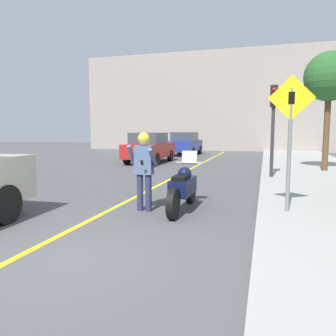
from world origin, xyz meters
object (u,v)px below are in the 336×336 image
at_px(street_tree, 329,78).
at_px(motorcycle, 183,188).
at_px(crossing_sign, 290,131).
at_px(parked_car_red, 149,147).
at_px(parked_car_blue, 185,143).
at_px(traffic_light, 273,113).
at_px(person_biker, 144,163).

bearing_deg(street_tree, motorcycle, -117.51).
height_order(crossing_sign, parked_car_red, crossing_sign).
relative_size(crossing_sign, parked_car_blue, 0.66).
bearing_deg(crossing_sign, traffic_light, 92.54).
distance_m(traffic_light, parked_car_red, 8.26).
relative_size(person_biker, traffic_light, 0.54).
xyz_separation_m(traffic_light, street_tree, (2.19, 2.67, 1.54)).
height_order(motorcycle, traffic_light, traffic_light).
relative_size(person_biker, parked_car_blue, 0.42).
relative_size(motorcycle, parked_car_blue, 0.53).
bearing_deg(parked_car_blue, traffic_light, -62.12).
bearing_deg(traffic_light, parked_car_red, 142.66).
relative_size(person_biker, street_tree, 0.36).
bearing_deg(motorcycle, parked_car_red, 113.60).
xyz_separation_m(crossing_sign, parked_car_blue, (-6.14, 16.43, -0.93)).
bearing_deg(traffic_light, street_tree, 50.71).
relative_size(crossing_sign, parked_car_red, 0.66).
xyz_separation_m(street_tree, parked_car_blue, (-8.10, 8.50, -3.09)).
xyz_separation_m(street_tree, parked_car_red, (-8.64, 2.25, -3.09)).
xyz_separation_m(traffic_light, parked_car_red, (-6.45, 4.92, -1.55)).
height_order(crossing_sign, traffic_light, traffic_light).
relative_size(crossing_sign, street_tree, 0.57).
distance_m(street_tree, parked_car_blue, 12.14).
relative_size(traffic_light, parked_car_red, 0.78).
xyz_separation_m(motorcycle, parked_car_blue, (-3.93, 16.49, 0.35)).
relative_size(crossing_sign, traffic_light, 0.85).
bearing_deg(parked_car_red, traffic_light, -37.34).
height_order(person_biker, traffic_light, traffic_light).
bearing_deg(person_biker, parked_car_red, 109.14).
xyz_separation_m(person_biker, parked_car_red, (-3.66, 10.55, -0.22)).
height_order(street_tree, parked_car_red, street_tree).
distance_m(traffic_light, parked_car_blue, 12.73).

